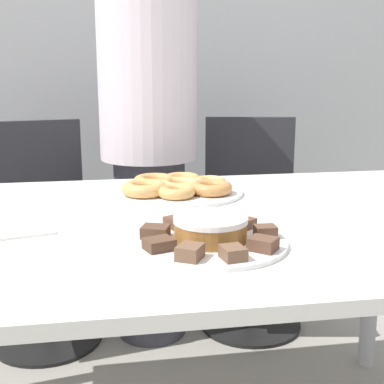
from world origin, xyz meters
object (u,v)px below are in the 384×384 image
object	(u,v)px
frosted_cake	(210,228)
plate_donuts	(179,192)
plate_cake	(210,243)
person_standing	(149,145)
office_chair_right	(251,228)
napkin	(17,230)
office_chair_left	(41,239)

from	to	relation	value
frosted_cake	plate_donuts	bearing A→B (deg)	89.88
plate_cake	plate_donuts	size ratio (longest dim) A/B	0.88
plate_donuts	frosted_cake	bearing A→B (deg)	-90.12
person_standing	office_chair_right	bearing A→B (deg)	6.76
plate_donuts	napkin	world-z (taller)	plate_donuts
plate_donuts	napkin	xyz separation A→B (m)	(-0.42, -0.31, -0.00)
person_standing	office_chair_left	bearing A→B (deg)	173.26
office_chair_left	office_chair_right	xyz separation A→B (m)	(0.89, 0.00, 0.00)
plate_cake	plate_donuts	distance (m)	0.48
office_chair_left	frosted_cake	world-z (taller)	office_chair_left
person_standing	napkin	world-z (taller)	person_standing
plate_cake	napkin	xyz separation A→B (m)	(-0.42, 0.17, -0.00)
plate_cake	frosted_cake	size ratio (longest dim) A/B	2.08
office_chair_right	plate_cake	size ratio (longest dim) A/B	2.74
office_chair_left	plate_donuts	world-z (taller)	office_chair_left
plate_cake	napkin	bearing A→B (deg)	158.01
plate_donuts	office_chair_left	bearing A→B (deg)	127.74
person_standing	office_chair_left	distance (m)	0.59
office_chair_right	napkin	distance (m)	1.28
office_chair_left	napkin	bearing A→B (deg)	-96.55
plate_cake	frosted_cake	distance (m)	0.03
office_chair_right	frosted_cake	xyz separation A→B (m)	(-0.40, -1.10, 0.35)
person_standing	frosted_cake	distance (m)	1.05
office_chair_right	frosted_cake	bearing A→B (deg)	-100.17
napkin	plate_donuts	bearing A→B (deg)	36.35
person_standing	frosted_cake	bearing A→B (deg)	-87.93
frosted_cake	napkin	xyz separation A→B (m)	(-0.42, 0.17, -0.03)
plate_donuts	napkin	bearing A→B (deg)	-143.65
napkin	plate_cake	bearing A→B (deg)	-21.99
person_standing	plate_cake	size ratio (longest dim) A/B	4.76
plate_donuts	napkin	distance (m)	0.52
person_standing	plate_donuts	distance (m)	0.57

